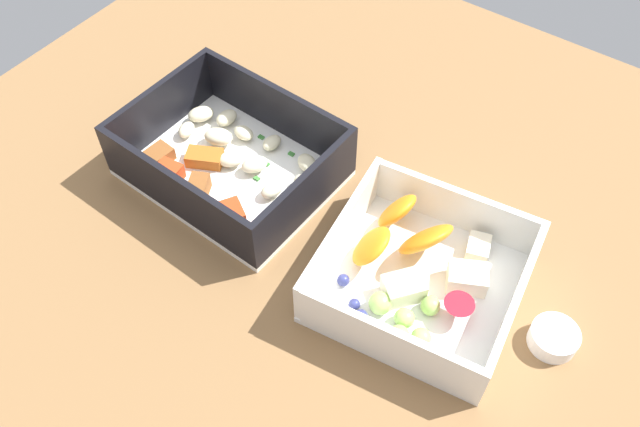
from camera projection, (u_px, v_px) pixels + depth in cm
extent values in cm
cube|color=brown|center=(305.00, 239.00, 61.30)|extent=(80.00, 80.00, 2.00)
cube|color=white|center=(233.00, 172.00, 64.68)|extent=(19.35, 15.19, 0.60)
cube|color=black|center=(306.00, 196.00, 58.81)|extent=(1.17, 14.47, 5.61)
cube|color=black|center=(161.00, 108.00, 65.66)|extent=(1.17, 14.47, 5.61)
cube|color=black|center=(176.00, 195.00, 58.85)|extent=(17.60, 1.29, 5.61)
cube|color=black|center=(277.00, 109.00, 65.61)|extent=(17.60, 1.29, 5.61)
ellipsoid|color=beige|center=(254.00, 165.00, 63.65)|extent=(2.84, 3.11, 1.28)
ellipsoid|color=beige|center=(244.00, 133.00, 66.41)|extent=(2.37, 1.78, 1.10)
ellipsoid|color=beige|center=(201.00, 114.00, 67.85)|extent=(3.00, 3.22, 1.32)
ellipsoid|color=beige|center=(272.00, 190.00, 61.86)|extent=(2.05, 2.52, 1.10)
ellipsoid|color=beige|center=(186.00, 130.00, 66.74)|extent=(2.03, 2.44, 1.05)
ellipsoid|color=beige|center=(218.00, 137.00, 65.77)|extent=(3.42, 2.92, 1.44)
ellipsoid|color=beige|center=(272.00, 143.00, 65.63)|extent=(1.65, 2.24, 1.07)
ellipsoid|color=beige|center=(230.00, 160.00, 64.12)|extent=(2.91, 2.77, 1.19)
ellipsoid|color=beige|center=(307.00, 163.00, 63.85)|extent=(2.87, 2.59, 1.18)
ellipsoid|color=beige|center=(304.00, 184.00, 62.18)|extent=(2.85, 2.38, 1.22)
ellipsoid|color=beige|center=(227.00, 118.00, 67.63)|extent=(1.88, 2.54, 1.21)
cube|color=red|center=(230.00, 213.00, 60.43)|extent=(3.37, 3.29, 1.16)
cube|color=red|center=(166.00, 176.00, 62.83)|extent=(2.62, 3.25, 1.63)
cube|color=brown|center=(199.00, 188.00, 61.90)|extent=(2.62, 2.96, 1.74)
cube|color=#AD5B1E|center=(205.00, 158.00, 64.53)|extent=(3.98, 3.33, 1.27)
cube|color=brown|center=(157.00, 157.00, 64.52)|extent=(2.33, 3.27, 1.34)
cube|color=#387A33|center=(216.00, 158.00, 65.24)|extent=(0.60, 0.40, 0.20)
cube|color=#387A33|center=(291.00, 154.00, 65.58)|extent=(0.60, 0.40, 0.20)
cube|color=#387A33|center=(266.00, 164.00, 64.77)|extent=(0.60, 0.40, 0.20)
cube|color=#387A33|center=(257.00, 178.00, 63.61)|extent=(0.60, 0.40, 0.20)
cube|color=#387A33|center=(261.00, 137.00, 66.99)|extent=(0.60, 0.40, 0.20)
cube|color=white|center=(419.00, 286.00, 56.71)|extent=(17.76, 17.49, 0.60)
cube|color=white|center=(513.00, 307.00, 52.58)|extent=(2.73, 15.39, 4.42)
cube|color=white|center=(340.00, 235.00, 56.89)|extent=(2.73, 15.39, 4.42)
cube|color=white|center=(386.00, 343.00, 50.67)|extent=(14.52, 2.61, 4.42)
cube|color=white|center=(455.00, 207.00, 58.80)|extent=(14.52, 2.61, 4.42)
ellipsoid|color=orange|center=(426.00, 239.00, 56.23)|extent=(5.66, 6.17, 4.87)
ellipsoid|color=orange|center=(371.00, 246.00, 56.31)|extent=(4.51, 4.79, 4.03)
ellipsoid|color=orange|center=(397.00, 211.00, 58.53)|extent=(3.78, 4.38, 4.20)
cube|color=#F4EACC|center=(467.00, 278.00, 55.69)|extent=(4.00, 3.65, 1.95)
cube|color=#F4EACC|center=(403.00, 288.00, 55.08)|extent=(3.93, 4.07, 1.95)
cube|color=#F4EACC|center=(478.00, 249.00, 57.81)|extent=(2.58, 2.99, 1.51)
sphere|color=#9ECC60|center=(399.00, 335.00, 52.56)|extent=(1.71, 1.71, 1.71)
sphere|color=#9ECC60|center=(431.00, 306.00, 54.25)|extent=(1.63, 1.63, 1.63)
sphere|color=#9ECC60|center=(404.00, 318.00, 53.51)|extent=(1.68, 1.68, 1.68)
sphere|color=#9ECC60|center=(380.00, 303.00, 54.22)|extent=(1.92, 1.92, 1.92)
sphere|color=#9ECC60|center=(421.00, 338.00, 52.48)|extent=(1.63, 1.63, 1.63)
cone|color=red|center=(455.00, 314.00, 53.57)|extent=(2.50, 2.50, 2.00)
sphere|color=navy|center=(354.00, 304.00, 54.71)|extent=(0.98, 0.98, 0.98)
sphere|color=navy|center=(343.00, 280.00, 56.08)|extent=(1.07, 1.07, 1.07)
sphere|color=navy|center=(361.00, 316.00, 53.91)|extent=(1.17, 1.17, 1.17)
cylinder|color=white|center=(554.00, 338.00, 53.14)|extent=(3.90, 3.90, 1.62)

